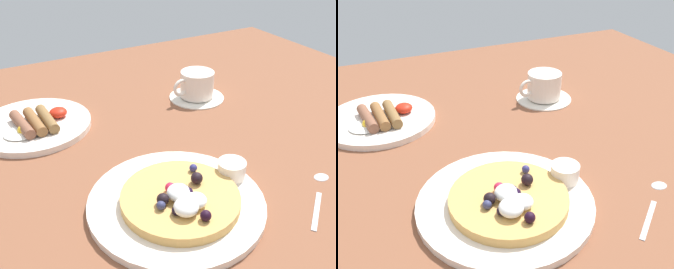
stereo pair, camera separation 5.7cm
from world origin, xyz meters
The scene contains 9 objects.
ground_plane centered at (0.00, 0.00, -1.50)cm, with size 151.07×124.99×3.00cm, color brown.
pancake_plate centered at (-3.96, -14.80, 0.65)cm, with size 28.27×28.27×1.30cm, color white.
pancake_with_berries centered at (-3.87, -16.10, 2.46)cm, with size 18.78×18.78×3.86cm.
syrup_ramekin centered at (7.32, -14.07, 2.87)cm, with size 4.87×4.87×3.05cm.
breakfast_plate centered at (-17.91, 22.16, 0.68)cm, with size 24.22×24.22×1.36cm, color white.
fried_breakfast centered at (-17.68, 20.11, 2.35)cm, with size 14.14×10.87×2.44cm.
coffee_saucer centered at (20.91, 17.92, 0.30)cm, with size 13.55×13.55×0.61cm, color white.
coffee_cup centered at (20.75, 17.90, 3.86)cm, with size 11.34×8.20×6.27cm.
teaspoon centered at (19.49, -22.94, 0.24)cm, with size 13.00×10.27×0.60cm.
Camera 1 is at (-28.62, -56.43, 41.81)cm, focal length 41.99 mm.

